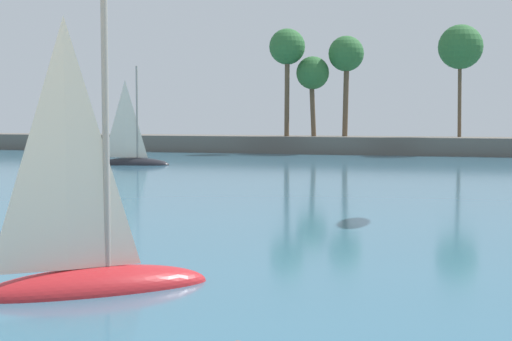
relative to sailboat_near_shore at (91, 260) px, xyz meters
The scene contains 4 objects.
sea 47.91m from the sailboat_near_shore, 86.37° to the left, with size 220.00×110.58×0.06m, color #386B84.
palm_headland 63.45m from the sailboat_near_shore, 84.34° to the left, with size 115.60×6.55×12.88m.
sailboat_near_shore is the anchor object (origin of this frame).
sailboat_mid_bay 44.06m from the sailboat_near_shore, 115.22° to the left, with size 5.88×2.34×8.31m.
Camera 1 is at (5.44, -0.29, 3.91)m, focal length 54.05 mm.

